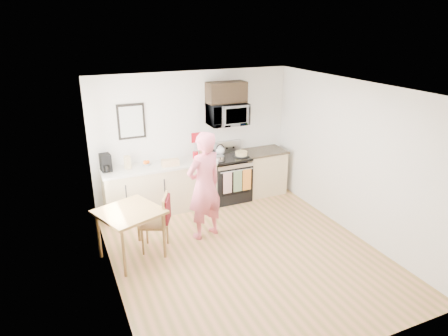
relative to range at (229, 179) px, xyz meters
name	(u,v)px	position (x,y,z in m)	size (l,w,h in m)	color
floor	(244,252)	(-0.63, -1.98, -0.44)	(4.60, 4.60, 0.00)	olive
back_wall	(194,138)	(-0.63, 0.32, 0.86)	(4.00, 0.04, 2.60)	white
front_wall	(350,254)	(-0.63, -4.28, 0.86)	(4.00, 0.04, 2.60)	white
left_wall	(108,199)	(-2.63, -1.98, 0.86)	(0.04, 4.60, 2.60)	white
right_wall	(353,159)	(1.37, -1.98, 0.86)	(0.04, 4.60, 2.60)	white
ceiling	(248,88)	(-0.63, -1.98, 2.16)	(4.00, 4.60, 0.04)	silver
window	(100,162)	(-2.59, -1.18, 1.11)	(0.06, 1.40, 1.50)	white
cabinet_left	(161,189)	(-1.43, 0.02, 0.01)	(2.10, 0.60, 0.90)	#D3BA87
countertop_left	(159,166)	(-1.43, 0.02, 0.48)	(2.14, 0.64, 0.04)	beige
cabinet_right	(263,172)	(0.80, 0.02, 0.01)	(0.84, 0.60, 0.90)	#D3BA87
countertop_right	(264,151)	(0.80, 0.02, 0.48)	(0.88, 0.64, 0.04)	black
range	(229,179)	(0.00, 0.00, 0.00)	(0.76, 0.70, 1.16)	black
microwave	(227,114)	(0.00, 0.10, 1.32)	(0.76, 0.51, 0.42)	#BCBCC1
upper_cabinet	(226,92)	(0.00, 0.15, 1.74)	(0.76, 0.35, 0.40)	black
wall_art	(131,121)	(-1.83, 0.30, 1.31)	(0.50, 0.04, 0.65)	black
wall_trivet	(196,138)	(-0.58, 0.31, 0.86)	(0.20, 0.02, 0.20)	#B10F1B
person	(204,186)	(-1.01, -1.22, 0.49)	(0.67, 0.44, 1.85)	#BB3349
dining_table	(130,216)	(-2.28, -1.40, 0.27)	(0.96, 0.96, 0.80)	brown
chair	(162,215)	(-1.77, -1.36, 0.17)	(0.56, 0.53, 0.94)	brown
knife_block	(202,152)	(-0.54, 0.11, 0.61)	(0.09, 0.13, 0.21)	brown
utensil_crock	(195,152)	(-0.67, 0.12, 0.63)	(0.11, 0.11, 0.32)	#B10F1B
fruit_bowl	(147,163)	(-1.64, 0.11, 0.54)	(0.24, 0.24, 0.09)	white
milk_carton	(127,162)	(-2.00, 0.06, 0.62)	(0.09, 0.09, 0.24)	tan
coffee_maker	(106,163)	(-2.38, 0.09, 0.65)	(0.20, 0.27, 0.31)	black
bread_bag	(170,163)	(-1.25, -0.10, 0.56)	(0.32, 0.15, 0.12)	tan
cake	(241,154)	(0.23, -0.09, 0.53)	(0.29, 0.29, 0.10)	black
kettle	(220,150)	(-0.14, 0.14, 0.59)	(0.18, 0.18, 0.23)	white
pot	(220,158)	(-0.28, -0.17, 0.54)	(0.19, 0.31, 0.09)	#BCBCC1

